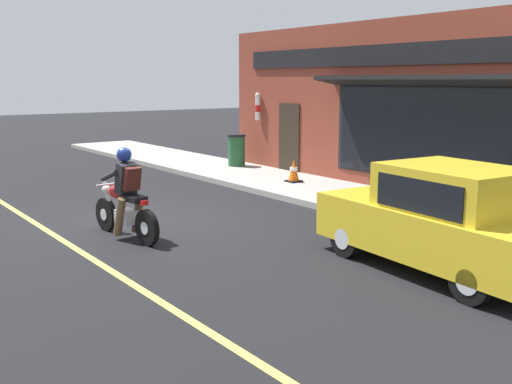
{
  "coord_description": "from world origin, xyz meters",
  "views": [
    {
      "loc": [
        -5.09,
        -10.55,
        2.75
      ],
      "look_at": [
        0.64,
        -2.8,
        0.95
      ],
      "focal_mm": 42.0,
      "sensor_mm": 36.0,
      "label": 1
    }
  ],
  "objects_px": {
    "trash_bin": "(237,150)",
    "car_hatchback": "(442,220)",
    "motorcycle_with_rider": "(125,200)",
    "traffic_cone": "(294,171)",
    "fire_hydrant": "(509,217)"
  },
  "relations": [
    {
      "from": "motorcycle_with_rider",
      "to": "traffic_cone",
      "type": "height_order",
      "value": "motorcycle_with_rider"
    },
    {
      "from": "motorcycle_with_rider",
      "to": "car_hatchback",
      "type": "height_order",
      "value": "motorcycle_with_rider"
    },
    {
      "from": "motorcycle_with_rider",
      "to": "traffic_cone",
      "type": "distance_m",
      "value": 6.1
    },
    {
      "from": "fire_hydrant",
      "to": "traffic_cone",
      "type": "height_order",
      "value": "fire_hydrant"
    },
    {
      "from": "traffic_cone",
      "to": "fire_hydrant",
      "type": "bearing_deg",
      "value": -98.68
    },
    {
      "from": "fire_hydrant",
      "to": "traffic_cone",
      "type": "bearing_deg",
      "value": 81.32
    },
    {
      "from": "traffic_cone",
      "to": "motorcycle_with_rider",
      "type": "bearing_deg",
      "value": -159.0
    },
    {
      "from": "motorcycle_with_rider",
      "to": "trash_bin",
      "type": "distance_m",
      "value": 8.3
    },
    {
      "from": "car_hatchback",
      "to": "traffic_cone",
      "type": "xyz_separation_m",
      "value": [
        2.77,
        6.64,
        -0.33
      ]
    },
    {
      "from": "motorcycle_with_rider",
      "to": "car_hatchback",
      "type": "xyz_separation_m",
      "value": [
        2.91,
        -4.46,
        0.09
      ]
    },
    {
      "from": "fire_hydrant",
      "to": "trash_bin",
      "type": "relative_size",
      "value": 0.9
    },
    {
      "from": "motorcycle_with_rider",
      "to": "trash_bin",
      "type": "relative_size",
      "value": 2.06
    },
    {
      "from": "motorcycle_with_rider",
      "to": "trash_bin",
      "type": "height_order",
      "value": "motorcycle_with_rider"
    },
    {
      "from": "trash_bin",
      "to": "car_hatchback",
      "type": "bearing_deg",
      "value": -108.15
    },
    {
      "from": "motorcycle_with_rider",
      "to": "car_hatchback",
      "type": "distance_m",
      "value": 5.33
    }
  ]
}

